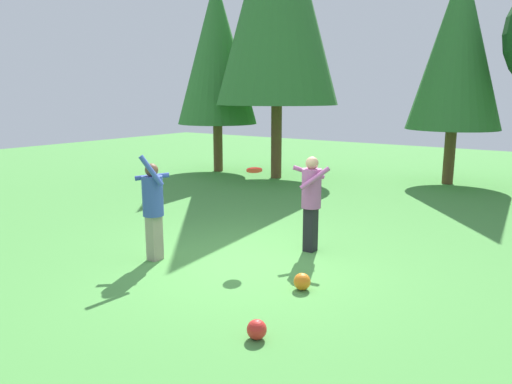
# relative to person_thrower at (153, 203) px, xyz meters

# --- Properties ---
(ground_plane) EXTENTS (40.00, 40.00, 0.00)m
(ground_plane) POSITION_rel_person_thrower_xyz_m (1.30, 0.78, -0.97)
(ground_plane) COLOR #4C9342
(person_thrower) EXTENTS (0.67, 0.67, 1.79)m
(person_thrower) POSITION_rel_person_thrower_xyz_m (0.00, 0.00, 0.00)
(person_thrower) COLOR gray
(person_thrower) RESTS_ON ground_plane
(person_catcher) EXTENTS (0.73, 0.73, 1.67)m
(person_catcher) POSITION_rel_person_thrower_xyz_m (1.90, 1.89, 0.03)
(person_catcher) COLOR black
(person_catcher) RESTS_ON ground_plane
(frisbee) EXTENTS (0.37, 0.37, 0.14)m
(frisbee) POSITION_rel_person_thrower_xyz_m (1.18, 1.21, 0.50)
(frisbee) COLOR red
(ball_orange) EXTENTS (0.24, 0.24, 0.24)m
(ball_orange) POSITION_rel_person_thrower_xyz_m (2.65, 0.29, -0.84)
(ball_orange) COLOR orange
(ball_orange) RESTS_ON ground_plane
(ball_red) EXTENTS (0.23, 0.23, 0.23)m
(ball_red) POSITION_rel_person_thrower_xyz_m (2.92, -1.23, -0.85)
(ball_red) COLOR red
(ball_red) RESTS_ON ground_plane
(tree_far_left) EXTENTS (2.77, 2.77, 6.62)m
(tree_far_left) POSITION_rel_person_thrower_xyz_m (-5.20, 8.02, 3.17)
(tree_far_left) COLOR brown
(tree_far_left) RESTS_ON ground_plane
(tree_center) EXTENTS (2.75, 2.75, 6.56)m
(tree_center) POSITION_rel_person_thrower_xyz_m (2.21, 10.12, 3.13)
(tree_center) COLOR brown
(tree_center) RESTS_ON ground_plane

